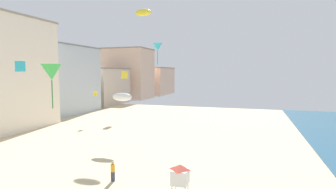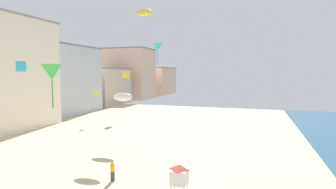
% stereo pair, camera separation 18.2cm
% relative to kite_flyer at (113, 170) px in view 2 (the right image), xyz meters
% --- Properties ---
extents(boardwalk_hotel_mid, '(11.85, 14.74, 14.40)m').
position_rel_kite_flyer_xyz_m(boardwalk_hotel_mid, '(-29.34, 29.32, 6.29)').
color(boardwalk_hotel_mid, '#ADB7C1').
rests_on(boardwalk_hotel_mid, ground).
extents(boardwalk_hotel_far, '(10.25, 15.14, 9.99)m').
position_rel_kite_flyer_xyz_m(boardwalk_hotel_far, '(-29.34, 46.48, 4.08)').
color(boardwalk_hotel_far, '#C6B29E').
rests_on(boardwalk_hotel_far, ground).
extents(boardwalk_hotel_distant, '(14.59, 12.43, 16.69)m').
position_rel_kite_flyer_xyz_m(boardwalk_hotel_distant, '(-29.34, 63.12, 7.43)').
color(boardwalk_hotel_distant, beige).
rests_on(boardwalk_hotel_distant, ground).
extents(boardwalk_hotel_furthest, '(16.27, 18.83, 10.76)m').
position_rel_kite_flyer_xyz_m(boardwalk_hotel_furthest, '(-29.34, 82.27, 4.47)').
color(boardwalk_hotel_furthest, beige).
rests_on(boardwalk_hotel_furthest, ground).
extents(kite_flyer, '(0.34, 0.34, 1.64)m').
position_rel_kite_flyer_xyz_m(kite_flyer, '(0.00, 0.00, 0.00)').
color(kite_flyer, '#383D4C').
rests_on(kite_flyer, ground).
extents(lifeguard_stand, '(1.10, 1.10, 2.55)m').
position_rel_kite_flyer_xyz_m(lifeguard_stand, '(6.01, -1.55, 0.92)').
color(lifeguard_stand, white).
rests_on(lifeguard_stand, ground).
extents(kite_yellow_parafoil, '(2.47, 0.69, 0.96)m').
position_rel_kite_flyer_xyz_m(kite_yellow_parafoil, '(-4.47, 17.20, 16.33)').
color(kite_yellow_parafoil, yellow).
extents(kite_cyan_box, '(0.70, 0.70, 1.10)m').
position_rel_kite_flyer_xyz_m(kite_cyan_box, '(-13.01, 3.80, 8.48)').
color(kite_cyan_box, '#2DB7CC').
extents(kite_yellow_box, '(0.49, 0.49, 0.78)m').
position_rel_kite_flyer_xyz_m(kite_yellow_box, '(-14.74, 20.51, 4.27)').
color(kite_yellow_box, yellow).
extents(kite_green_delta, '(1.69, 1.69, 3.84)m').
position_rel_kite_flyer_xyz_m(kite_green_delta, '(-5.95, 0.33, 7.86)').
color(kite_green_delta, green).
extents(kite_white_parafoil, '(2.56, 0.71, 0.99)m').
position_rel_kite_flyer_xyz_m(kite_white_parafoil, '(-4.40, 10.27, 4.88)').
color(kite_white_parafoil, white).
extents(kite_cyan_delta, '(0.94, 0.94, 2.14)m').
position_rel_kite_flyer_xyz_m(kite_cyan_delta, '(1.30, 7.10, 10.39)').
color(kite_cyan_delta, '#2DB7CC').
extents(kite_yellow_box_2, '(0.90, 0.90, 1.42)m').
position_rel_kite_flyer_xyz_m(kite_yellow_box_2, '(-12.37, 26.77, 7.40)').
color(kite_yellow_box_2, yellow).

